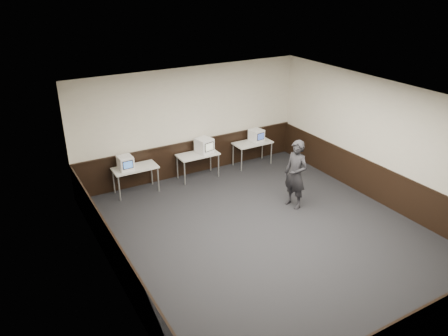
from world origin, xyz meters
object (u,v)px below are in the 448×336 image
(desk_left, at_px, (135,170))
(desk_right, at_px, (253,144))
(emac_right, at_px, (256,135))
(person, at_px, (296,174))
(emac_center, at_px, (204,145))
(emac_left, at_px, (126,163))
(desk_center, at_px, (198,156))

(desk_left, distance_m, desk_right, 3.80)
(desk_left, distance_m, emac_right, 3.97)
(desk_right, bearing_deg, person, -100.56)
(desk_left, bearing_deg, emac_center, 0.58)
(emac_left, relative_size, emac_right, 0.93)
(desk_left, distance_m, emac_center, 2.15)
(desk_left, height_order, person, person)
(emac_center, bearing_deg, person, -79.91)
(desk_center, height_order, emac_center, emac_center)
(desk_left, height_order, desk_center, same)
(emac_left, distance_m, emac_right, 4.20)
(desk_right, bearing_deg, emac_right, 12.37)
(emac_center, distance_m, emac_right, 1.83)
(desk_right, distance_m, emac_center, 1.69)
(desk_left, xyz_separation_m, emac_center, (2.13, 0.02, 0.29))
(desk_left, relative_size, emac_center, 2.26)
(emac_left, bearing_deg, emac_right, -0.81)
(desk_left, relative_size, person, 0.67)
(desk_center, xyz_separation_m, desk_right, (1.90, 0.00, 0.00))
(desk_left, xyz_separation_m, desk_center, (1.90, 0.00, 0.00))
(desk_right, distance_m, person, 2.82)
(desk_right, height_order, emac_left, emac_left)
(desk_left, height_order, desk_right, same)
(emac_center, xyz_separation_m, person, (1.15, -2.79, -0.06))
(desk_right, height_order, emac_center, emac_center)
(desk_right, xyz_separation_m, person, (-0.52, -2.77, 0.22))
(desk_left, height_order, emac_right, emac_right)
(desk_left, relative_size, emac_right, 2.69)
(emac_center, height_order, person, person)
(desk_center, xyz_separation_m, emac_left, (-2.15, -0.01, 0.26))
(desk_center, bearing_deg, desk_left, 180.00)
(desk_center, bearing_deg, emac_right, 0.96)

